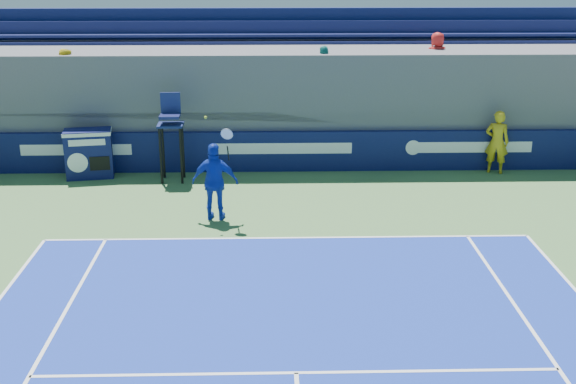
{
  "coord_description": "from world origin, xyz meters",
  "views": [
    {
      "loc": [
        -0.37,
        -3.27,
        6.28
      ],
      "look_at": [
        0.0,
        11.5,
        1.25
      ],
      "focal_mm": 45.0,
      "sensor_mm": 36.0,
      "label": 1
    }
  ],
  "objects_px": {
    "match_clock": "(89,152)",
    "umpire_chair": "(171,128)",
    "tennis_player": "(215,182)",
    "ball_person": "(497,142)"
  },
  "relations": [
    {
      "from": "umpire_chair",
      "to": "match_clock",
      "type": "bearing_deg",
      "value": 171.32
    },
    {
      "from": "ball_person",
      "to": "tennis_player",
      "type": "relative_size",
      "value": 0.72
    },
    {
      "from": "match_clock",
      "to": "tennis_player",
      "type": "bearing_deg",
      "value": -42.24
    },
    {
      "from": "ball_person",
      "to": "umpire_chair",
      "type": "xyz_separation_m",
      "value": [
        -9.31,
        -0.5,
        0.59
      ]
    },
    {
      "from": "match_clock",
      "to": "tennis_player",
      "type": "xyz_separation_m",
      "value": [
        3.84,
        -3.49,
        0.22
      ]
    },
    {
      "from": "ball_person",
      "to": "tennis_player",
      "type": "xyz_separation_m",
      "value": [
        -7.88,
        -3.62,
        0.02
      ]
    },
    {
      "from": "match_clock",
      "to": "tennis_player",
      "type": "distance_m",
      "value": 5.2
    },
    {
      "from": "tennis_player",
      "to": "match_clock",
      "type": "bearing_deg",
      "value": 137.76
    },
    {
      "from": "match_clock",
      "to": "umpire_chair",
      "type": "height_order",
      "value": "umpire_chair"
    },
    {
      "from": "umpire_chair",
      "to": "tennis_player",
      "type": "bearing_deg",
      "value": -65.4
    }
  ]
}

